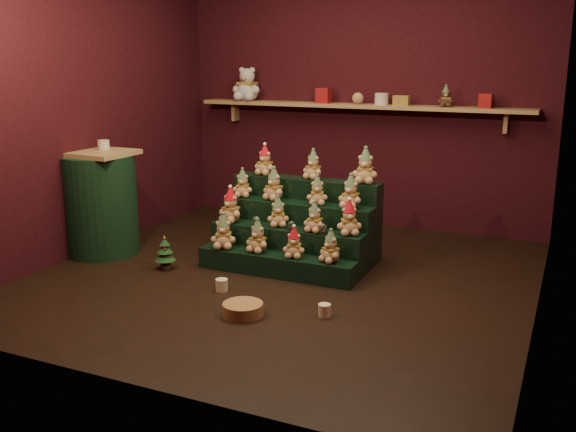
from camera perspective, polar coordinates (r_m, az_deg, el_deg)
The scene contains 41 objects.
ground at distance 5.42m, azimuth -0.48°, elevation -5.45°, with size 4.00×4.00×0.00m, color black.
back_wall at distance 7.04m, azimuth 6.65°, elevation 10.61°, with size 4.00×0.10×2.80m, color black.
front_wall at distance 3.39m, azimuth -15.35°, elevation 6.61°, with size 4.00×0.10×2.80m, color black.
left_wall at distance 6.27m, azimuth -18.02°, elevation 9.62°, with size 0.10×4.00×2.80m, color black.
right_wall at distance 4.66m, azimuth 23.27°, elevation 7.88°, with size 0.10×4.00×2.80m, color black.
back_shelf at distance 6.88m, azimuth 6.16°, elevation 9.66°, with size 3.60×0.26×0.24m.
riser_tier_front at distance 5.45m, azimuth -1.07°, elevation -4.35°, with size 1.40×0.22×0.18m, color black.
riser_tier_midfront at distance 5.61m, azimuth -0.11°, elevation -2.83°, with size 1.40×0.22×0.36m, color black.
riser_tier_midback at distance 5.78m, azimuth 0.79°, elevation -1.40°, with size 1.40×0.22×0.54m, color black.
riser_tier_back at distance 5.95m, azimuth 1.64°, elevation -0.05°, with size 1.40×0.22×0.72m, color black.
teddy_0 at distance 5.59m, azimuth -5.77°, elevation -1.35°, with size 0.22×0.20×0.31m, color tan, non-canonical shape.
teddy_1 at distance 5.46m, azimuth -2.71°, elevation -1.78°, with size 0.20×0.18×0.28m, color tan, non-canonical shape.
teddy_2 at distance 5.31m, azimuth 0.54°, elevation -2.38°, with size 0.18×0.17×0.26m, color tan, non-canonical shape.
teddy_3 at distance 5.20m, azimuth 3.82°, elevation -2.70°, with size 0.19×0.17×0.27m, color tan, non-canonical shape.
teddy_4 at distance 5.75m, azimuth -5.12°, elevation 0.97°, with size 0.22×0.20×0.31m, color tan, non-canonical shape.
teddy_5 at distance 5.59m, azimuth -0.90°, elevation 0.40°, with size 0.19×0.17×0.26m, color tan, non-canonical shape.
teddy_6 at distance 5.41m, azimuth 2.37°, elevation -0.09°, with size 0.18×0.17×0.26m, color tan, non-canonical shape.
teddy_7 at distance 5.34m, azimuth 5.45°, elevation -0.15°, with size 0.21×0.19×0.29m, color tan, non-canonical shape.
teddy_8 at distance 5.94m, azimuth -4.05°, elevation 2.94°, with size 0.19×0.17×0.26m, color tan, non-canonical shape.
teddy_9 at distance 5.80m, azimuth -1.25°, elevation 2.87°, with size 0.21×0.19×0.29m, color tan, non-canonical shape.
teddy_10 at distance 5.61m, azimuth 2.61°, elevation 2.30°, with size 0.18×0.17×0.26m, color tan, non-canonical shape.
teddy_11 at distance 5.50m, azimuth 5.60°, elevation 2.18°, with size 0.21×0.19×0.29m, color tan, non-canonical shape.
teddy_12 at distance 6.04m, azimuth -2.07°, elevation 4.98°, with size 0.20×0.18×0.28m, color tan, non-canonical shape.
teddy_13 at distance 5.84m, azimuth 2.26°, elevation 4.60°, with size 0.19×0.17×0.27m, color tan, non-canonical shape.
teddy_14 at distance 5.67m, azimuth 6.89°, elevation 4.45°, with size 0.22×0.20×0.31m, color tan, non-canonical shape.
snow_globe_a at distance 5.61m, azimuth -2.85°, elevation -0.45°, with size 0.07×0.07×0.09m.
snow_globe_b at distance 5.47m, azimuth 0.30°, elevation -0.86°, with size 0.06×0.06×0.08m.
snow_globe_c at distance 5.36m, azimuth 3.13°, elevation -1.12°, with size 0.07×0.07×0.10m.
side_table at distance 6.22m, azimuth -16.33°, elevation 1.12°, with size 0.68×0.68×0.97m.
table_ornament at distance 6.20m, azimuth -16.07°, elevation 6.12°, with size 0.11×0.11×0.08m, color beige.
mini_christmas_tree at distance 5.68m, azimuth -10.88°, elevation -3.21°, with size 0.18×0.18×0.31m.
mug_left at distance 5.13m, azimuth -5.91°, elevation -6.12°, with size 0.10×0.10×0.10m, color beige.
mug_right at distance 4.63m, azimuth 3.26°, elevation -8.37°, with size 0.09×0.09×0.09m, color beige.
wicker_basket at distance 4.65m, azimuth -4.03°, elevation -8.27°, with size 0.29×0.29×0.09m, color #A47142.
white_bear at distance 7.34m, azimuth -3.65°, elevation 12.00°, with size 0.33×0.30×0.46m, color silver, non-canonical shape.
brown_bear at distance 6.60m, azimuth 13.85°, elevation 10.30°, with size 0.15×0.13×0.21m, color #472717, non-canonical shape.
gift_tin_red_a at distance 6.97m, azimuth 3.20°, elevation 10.65°, with size 0.14×0.14×0.16m, color #A91A1B.
gift_tin_cream at distance 6.77m, azimuth 8.32°, elevation 10.26°, with size 0.14×0.14×0.12m, color beige.
gift_tin_red_b at distance 6.56m, azimuth 17.15°, elevation 9.76°, with size 0.12×0.12×0.14m, color #A91A1B.
shelf_plush_ball at distance 6.84m, azimuth 6.23°, elevation 10.36°, with size 0.12×0.12×0.12m, color tan.
scarf_gift_box at distance 6.71m, azimuth 10.05°, elevation 10.08°, with size 0.16×0.10×0.10m, color orange.
Camera 1 is at (2.15, -4.64, 1.81)m, focal length 40.00 mm.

